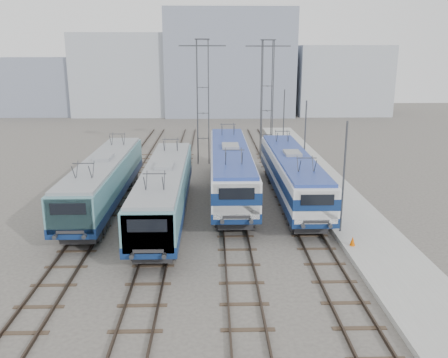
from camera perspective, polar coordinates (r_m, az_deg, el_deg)
ground at (r=26.98m, az=-3.22°, el=-8.56°), size 160.00×160.00×0.00m
platform at (r=35.65m, az=13.80°, el=-2.80°), size 4.00×70.00×0.30m
locomotive_far_left at (r=34.38m, az=-14.22°, el=0.04°), size 2.77×17.47×3.29m
locomotive_center_left at (r=31.16m, az=-7.15°, el=-1.13°), size 2.77×17.50×3.29m
locomotive_center_right at (r=36.01m, az=0.78°, el=1.52°), size 2.97×18.79×3.53m
locomotive_far_right at (r=35.24m, az=8.19°, el=0.78°), size 2.75×17.36×3.26m
catenary_tower_west at (r=46.92m, az=-2.56°, el=9.90°), size 4.50×1.20×12.00m
catenary_tower_east at (r=49.23m, az=5.19°, el=10.09°), size 4.50×1.20×12.00m
mast_front at (r=28.76m, az=14.19°, el=-0.13°), size 0.12×0.12×7.00m
mast_mid at (r=40.16m, az=9.69°, el=4.33°), size 0.12×0.12×7.00m
mast_rear at (r=51.83m, az=7.18°, el=6.78°), size 0.12×0.12×7.00m
safety_cone at (r=27.65m, az=15.21°, el=-7.21°), size 0.31×0.31×0.54m
building_west at (r=88.08m, az=-11.44°, el=12.21°), size 18.00×12.00×14.00m
building_center at (r=86.81m, az=0.62°, el=13.78°), size 22.00×14.00×18.00m
building_east at (r=89.89m, az=13.73°, el=11.50°), size 16.00×12.00×12.00m
building_far_west at (r=92.24m, az=-21.38°, el=10.36°), size 14.00×10.00×10.00m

